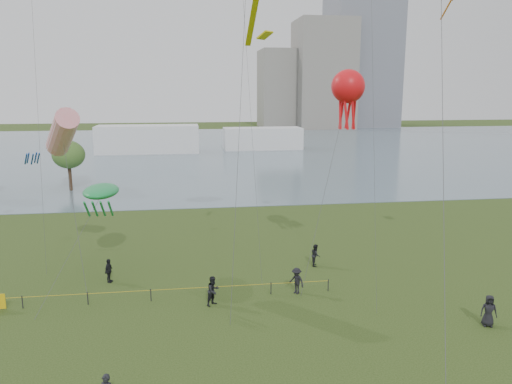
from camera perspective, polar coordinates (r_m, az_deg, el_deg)
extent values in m
cube|color=slate|center=(117.95, -6.17, 4.90)|extent=(400.00, 120.00, 0.08)
cube|color=slate|center=(185.98, 7.69, 13.15)|extent=(20.00, 20.00, 38.00)
cube|color=slate|center=(188.54, 2.96, 11.69)|extent=(16.00, 18.00, 28.00)
cube|color=silver|center=(112.90, -12.24, 5.93)|extent=(22.00, 8.00, 6.00)
cube|color=silver|center=(117.00, 0.75, 6.14)|extent=(18.00, 7.00, 5.00)
cylinder|color=#332317|center=(72.96, -20.44, 1.32)|extent=(0.44, 0.44, 3.07)
ellipsoid|color=#456A29|center=(72.47, -20.63, 4.00)|extent=(4.36, 4.36, 3.68)
cylinder|color=#332317|center=(76.32, -20.49, 1.71)|extent=(0.44, 0.44, 2.97)
ellipsoid|color=#456A29|center=(75.87, -20.67, 4.19)|extent=(4.22, 4.22, 3.56)
cylinder|color=black|center=(35.59, -25.14, -11.32)|extent=(0.07, 0.07, 0.85)
cylinder|color=black|center=(34.61, -18.68, -11.45)|extent=(0.07, 0.07, 0.85)
cylinder|color=black|center=(34.09, -11.93, -11.44)|extent=(0.07, 0.07, 0.85)
cylinder|color=black|center=(34.02, -5.06, -11.26)|extent=(0.07, 0.07, 0.85)
cylinder|color=black|center=(34.43, 1.72, -10.94)|extent=(0.07, 0.07, 0.85)
cylinder|color=black|center=(35.29, 8.25, -10.48)|extent=(0.07, 0.07, 0.85)
cylinder|color=gold|center=(33.96, -11.95, -10.93)|extent=(24.00, 0.03, 0.03)
imported|color=black|center=(32.73, -4.90, -11.18)|extent=(1.19, 1.17, 1.93)
imported|color=black|center=(34.47, 4.65, -10.07)|extent=(1.27, 1.34, 1.82)
imported|color=black|center=(37.76, -16.48, -8.62)|extent=(0.71, 1.11, 1.75)
imported|color=black|center=(32.92, 25.06, -12.19)|extent=(1.07, 0.86, 1.90)
imported|color=black|center=(39.80, 6.83, -7.17)|extent=(0.82, 0.97, 1.74)
cylinder|color=#3F3F42|center=(31.50, -1.99, 5.86)|extent=(2.03, 7.91, 20.96)
cube|color=#D9C30B|center=(31.59, -0.12, 20.58)|extent=(0.36, 6.98, 4.09)
cube|color=#D9C30B|center=(27.59, 1.02, 17.48)|extent=(0.95, 0.95, 0.42)
cylinder|color=#3F3F42|center=(35.84, -20.00, -2.47)|extent=(1.91, 4.64, 10.69)
cylinder|color=red|center=(37.45, -21.27, 6.32)|extent=(3.43, 4.93, 3.63)
cylinder|color=#1741A2|center=(36.80, -23.63, 3.55)|extent=(0.60, 1.13, 0.88)
cylinder|color=#1741A2|center=(37.24, -23.88, 3.61)|extent=(0.60, 1.13, 0.88)
cylinder|color=#1741A2|center=(37.22, -24.61, 3.55)|extent=(0.60, 1.13, 0.88)
cylinder|color=#1741A2|center=(36.77, -24.81, 3.45)|extent=(0.60, 1.13, 0.88)
cylinder|color=#1741A2|center=(36.51, -24.20, 3.44)|extent=(0.60, 1.13, 0.88)
cylinder|color=#3F3F42|center=(36.16, -20.35, -6.07)|extent=(3.01, 8.35, 6.20)
ellipsoid|color=#198D41|center=(39.11, -17.28, 0.11)|extent=(2.57, 4.63, 0.90)
cylinder|color=#198D41|center=(37.91, -18.75, -1.88)|extent=(0.16, 1.79, 1.54)
cylinder|color=#198D41|center=(37.81, -17.93, -1.87)|extent=(0.16, 1.79, 1.54)
cylinder|color=#198D41|center=(37.72, -17.11, -1.85)|extent=(0.16, 1.79, 1.54)
cylinder|color=#198D41|center=(37.64, -16.29, -1.83)|extent=(0.16, 1.79, 1.54)
cylinder|color=#3F3F42|center=(34.02, 7.84, 0.14)|extent=(3.69, 2.69, 13.86)
sphere|color=red|center=(35.17, 10.48, 11.79)|extent=(2.29, 2.29, 2.29)
cylinder|color=red|center=(35.35, 11.17, 9.17)|extent=(0.18, 0.54, 2.60)
cylinder|color=red|center=(35.68, 10.55, 9.21)|extent=(0.49, 0.36, 2.61)
cylinder|color=red|center=(35.53, 9.78, 9.23)|extent=(0.49, 0.36, 2.61)
cylinder|color=red|center=(35.04, 9.60, 9.20)|extent=(0.18, 0.54, 2.60)
cylinder|color=red|center=(34.70, 10.22, 9.16)|extent=(0.49, 0.36, 2.61)
cylinder|color=red|center=(34.86, 11.01, 9.14)|extent=(0.49, 0.36, 2.61)
cylinder|color=#3F3F42|center=(22.01, 20.68, -0.28)|extent=(4.85, 12.22, 18.76)
cylinder|color=orange|center=(27.62, 21.23, 19.45)|extent=(0.08, 1.58, 1.35)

